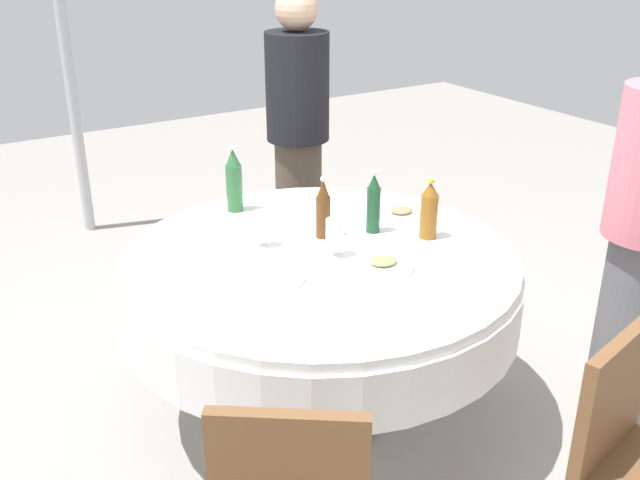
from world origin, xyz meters
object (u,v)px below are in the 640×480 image
Objects in this scene: wine_glass_mid at (260,222)px; plate_north at (383,264)px; plate_outer at (401,213)px; bottle_brown_west at (323,210)px; bottle_dark_green_far at (373,204)px; bottle_amber_east at (429,211)px; chair_right at (639,455)px; wine_glass_far at (335,230)px; plate_south at (269,277)px; bottle_green_rear at (234,181)px; person_west at (298,135)px; dining_table at (320,287)px.

wine_glass_mid is 0.52m from plate_north.
plate_outer is (0.68, -0.03, -0.09)m from wine_glass_mid.
bottle_brown_west is 0.98× the size of bottle_dark_green_far.
bottle_amber_east reaches higher than chair_right.
bottle_amber_east is at bearing -6.49° from wine_glass_far.
bottle_brown_west reaches higher than chair_right.
chair_right is (0.47, -1.43, -0.33)m from wine_glass_mid.
bottle_amber_east is 0.97× the size of plate_south.
bottle_green_rear is 1.18× the size of bottle_amber_east.
wine_glass_mid is at bearing -85.63° from chair_right.
plate_outer is at bearing 16.87° from plate_south.
wine_glass_mid is 0.57× the size of plate_south.
wine_glass_mid reaches higher than plate_north.
bottle_brown_west is 0.29× the size of chair_right.
wine_glass_mid is at bearing -100.75° from person_west.
plate_outer is at bearing 77.45° from bottle_amber_east.
chair_right is at bearing -76.21° from dining_table.
bottle_brown_west is at bearing 53.77° from dining_table.
bottle_brown_west is 0.16× the size of person_west.
plate_south is at bearing 161.72° from plate_north.
bottle_dark_green_far is 1.02× the size of plate_south.
plate_outer is at bearing -112.18° from chair_right.
dining_table is 1.80× the size of chair_right.
dining_table is 0.56m from plate_outer.
plate_north is 1.45m from person_west.
wine_glass_far reaches higher than chair_right.
bottle_amber_east is 0.96× the size of bottle_dark_green_far.
chair_right is at bearing -81.46° from bottle_brown_west.
bottle_dark_green_far is at bearing 24.08° from wine_glass_far.
wine_glass_mid is at bearing 68.15° from plate_south.
bottle_brown_west is at bearing 31.15° from plate_south.
bottle_green_rear is 0.86m from person_west.
chair_right is (0.27, -1.20, -0.33)m from wine_glass_far.
bottle_dark_green_far is 0.29m from wine_glass_far.
person_west reaches higher than plate_south.
plate_north is (0.14, -0.23, 0.16)m from dining_table.
person_west reaches higher than chair_right.
dining_table is at bearing 168.13° from bottle_amber_east.
dining_table is 10.73× the size of wine_glass_mid.
dining_table is 6.11× the size of bottle_brown_west.
bottle_amber_east is 0.27m from plate_outer.
bottle_green_rear reaches higher than bottle_dark_green_far.
bottle_dark_green_far is at bearing -13.48° from wine_glass_mid.
plate_outer reaches higher than dining_table.
person_west is at bearing 72.38° from plate_north.
plate_south is at bearing -148.85° from bottle_brown_west.
wine_glass_far is at bearing -53.92° from dining_table.
bottle_green_rear is 0.75m from plate_outer.
bottle_amber_east is 1.26m from person_west.
plate_south is (-0.20, -0.68, -0.13)m from bottle_green_rear.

